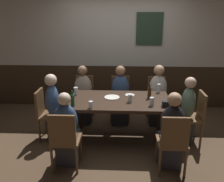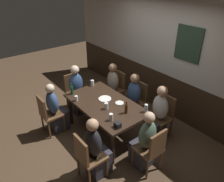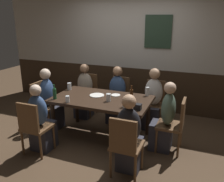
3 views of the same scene
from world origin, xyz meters
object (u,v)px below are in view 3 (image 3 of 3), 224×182
Objects in this scene: chair_head_west at (43,102)px; chair_head_east at (175,123)px; beer_bottle_green at (55,93)px; condiment_caddy at (138,107)px; chair_right_far at (154,100)px; person_head_east at (164,122)px; pint_glass_amber at (125,103)px; chair_mid_far at (119,96)px; chair_right_near at (125,144)px; person_head_west at (50,103)px; plate_white_large at (97,95)px; plate_white_small at (116,95)px; beer_glass_tall at (147,92)px; beer_bottle_brown at (131,94)px; person_right_near at (129,139)px; tumbler_water at (69,87)px; person_left_far at (84,95)px; beer_glass_half at (109,98)px; person_left_near at (41,123)px; dining_table at (102,102)px; highball_clear at (68,100)px; person_right_far at (153,103)px; chair_left_far at (88,92)px; chair_left_near at (34,125)px; person_mid_far at (117,99)px.

chair_head_east is (2.50, 0.00, 0.00)m from chair_head_west.
beer_bottle_green is 2.29× the size of condiment_caddy.
person_head_east reaches higher than chair_right_far.
chair_mid_far is at bearing 113.75° from pint_glass_amber.
chair_right_near is 2.03m from person_head_west.
plate_white_small is (0.31, 0.13, 0.00)m from plate_white_large.
beer_bottle_brown is at bearing -122.56° from beer_glass_tall.
person_right_near is (-0.35, -0.73, -0.00)m from person_head_east.
tumbler_water is at bearing -179.92° from plate_white_small.
chair_mid_far is 0.75m from person_left_far.
chair_right_far is 3.42× the size of plate_white_large.
plate_white_large is at bearing -137.11° from chair_right_far.
beer_glass_half is at bearing -174.82° from chair_head_east.
chair_right_far is at bearing 47.89° from person_left_near.
dining_table is 0.91m from chair_mid_far.
pint_glass_amber is at bearing -157.03° from person_head_east.
plate_white_small is at bearing 45.49° from highball_clear.
beer_bottle_brown is at bearing 1.19° from plate_white_large.
chair_right_near reaches higher than highball_clear.
person_right_far is 0.80m from plate_white_small.
chair_mid_far is at bearing 0.00° from chair_left_far.
chair_mid_far is 1.78m from person_right_near.
chair_left_near reaches higher than tumbler_water.
chair_mid_far is at bearing 144.42° from chair_head_east.
chair_right_near is 1.78m from person_mid_far.
pint_glass_amber is 1.22m from beer_bottle_green.
plate_white_large is at bearing -53.12° from chair_left_far.
pint_glass_amber is (0.50, -0.98, 0.32)m from person_mid_far.
beer_glass_tall is (-0.55, 0.41, 0.31)m from chair_head_east.
beer_bottle_green is (-1.45, -1.22, 0.34)m from chair_right_far.
chair_right_far is 2.31m from chair_left_near.
chair_mid_far is 0.77× the size of person_left_far.
chair_left_far and chair_left_near have the same top height.
condiment_caddy is at bearing -8.06° from chair_head_west.
chair_left_near is 0.65m from highball_clear.
condiment_caddy is (-0.02, 0.62, 0.29)m from chair_right_near.
person_right_near is 1.19m from beer_glass_tall.
beer_glass_tall is at bearing 143.36° from chair_head_east.
chair_mid_far is at bearing 80.74° from plate_white_large.
beer_glass_half is (0.17, -0.10, 0.14)m from dining_table.
chair_right_far is 1.00× the size of chair_left_near.
chair_right_far is at bearing 50.62° from chair_left_near.
beer_bottle_brown reaches higher than pint_glass_amber.
chair_right_far is 5.35× the size of plate_white_small.
person_right_far is at bearing -6.28° from chair_left_far.
beer_bottle_green is at bearing -148.31° from plate_white_small.
pint_glass_amber is (-0.23, 0.65, 0.30)m from chair_right_near.
beer_bottle_brown is (0.93, 0.50, 0.05)m from highball_clear.
chair_left_near is 0.77× the size of person_mid_far.
beer_glass_half reaches higher than plate_white_small.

